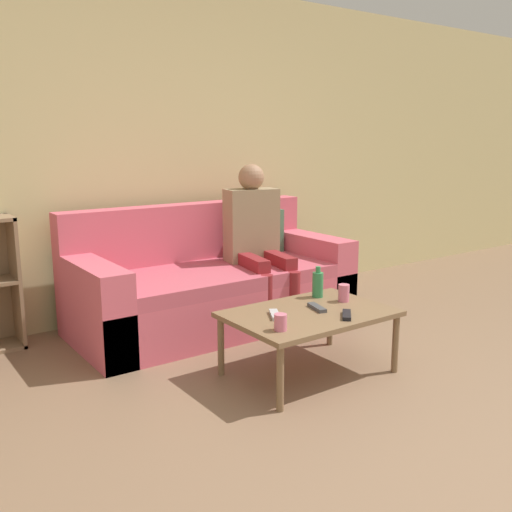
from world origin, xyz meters
The scene contains 11 objects.
ground_plane centered at (0.00, 0.00, 0.00)m, with size 22.00×22.00×0.00m, color #84664C.
wall_back centered at (0.00, 2.84, 1.30)m, with size 12.00×0.06×2.60m.
couch centered at (0.06, 2.26, 0.30)m, with size 2.09×0.94×0.90m.
coffee_table centered at (0.05, 1.11, 0.35)m, with size 0.96×0.66×0.39m.
person_adult centered at (0.41, 2.18, 0.70)m, with size 0.46×0.69×1.21m.
cup_near centered at (-0.30, 0.94, 0.44)m, with size 0.07×0.07×0.09m.
cup_far centered at (0.36, 1.15, 0.45)m, with size 0.07×0.07×0.11m.
tv_remote_0 centered at (0.11, 1.12, 0.40)m, with size 0.09×0.18×0.02m.
tv_remote_1 centered at (-0.18, 1.15, 0.40)m, with size 0.13×0.17×0.02m.
tv_remote_2 centered at (0.16, 0.91, 0.40)m, with size 0.15×0.16×0.02m.
bottle centered at (0.30, 1.32, 0.48)m, with size 0.07×0.07×0.20m.
Camera 1 is at (-2.10, -1.36, 1.40)m, focal length 40.00 mm.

